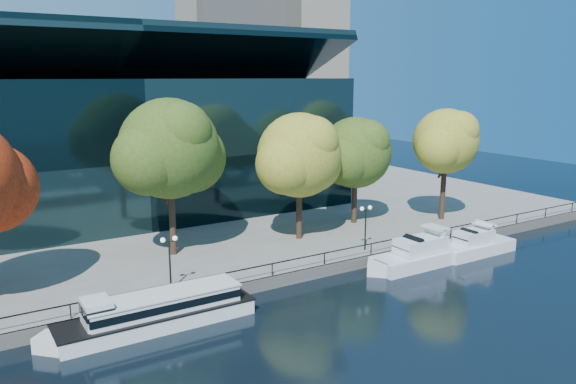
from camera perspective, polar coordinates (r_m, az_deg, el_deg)
ground at (r=42.09m, az=0.68°, el=-11.03°), size 160.00×160.00×0.00m
promenade at (r=73.87m, az=-14.72°, el=-1.01°), size 90.00×67.08×1.00m
railing at (r=43.99m, az=-1.62°, el=-7.31°), size 88.20×0.08×0.99m
convention_building at (r=67.11m, az=-17.16°, el=4.55°), size 50.00×24.57×21.43m
tour_boat at (r=38.63m, az=-13.59°, el=-11.69°), size 14.24×3.18×2.70m
cruiser_near at (r=50.54m, az=13.30°, el=-6.17°), size 11.38×2.93×3.30m
cruiser_far at (r=54.81m, az=18.32°, el=-5.13°), size 9.20×2.55×3.01m
tree_2 at (r=48.39m, az=-11.74°, el=4.12°), size 10.65×8.73×13.53m
tree_3 at (r=52.41m, az=1.35°, el=3.58°), size 9.90×8.12×12.00m
tree_4 at (r=58.73m, az=7.02°, el=3.83°), size 9.25×7.58×11.17m
tree_5 at (r=62.05m, az=15.85°, el=4.85°), size 8.64×7.09×11.95m
lamp_1 at (r=41.31m, az=-11.96°, el=-5.86°), size 1.26×0.36×4.03m
lamp_2 at (r=50.13m, az=7.90°, el=-2.59°), size 1.26×0.36×4.03m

